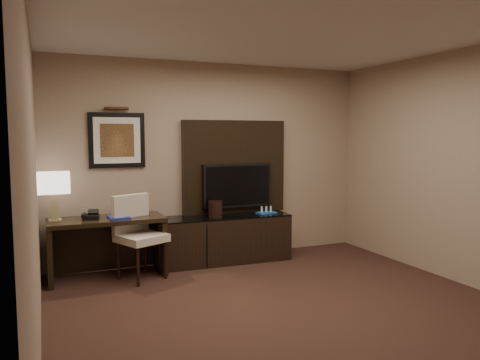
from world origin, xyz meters
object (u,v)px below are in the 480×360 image
credenza (222,239)px  desk_phone (91,215)px  tv (237,185)px  ice_bucket (215,209)px  water_bottle (142,208)px  table_lamp (54,195)px  desk (107,248)px  minibar_tray (266,210)px  desk_chair (142,237)px

credenza → desk_phone: bearing=-174.1°
tv → ice_bucket: 0.51m
tv → ice_bucket: tv is taller
water_bottle → table_lamp: bearing=-179.8°
desk → ice_bucket: size_ratio=6.28×
desk_phone → ice_bucket: 1.59m
desk → desk_phone: desk_phone is taller
ice_bucket → minibar_tray: bearing=-1.6°
ice_bucket → credenza: bearing=15.7°
desk_phone → ice_bucket: (1.59, 0.08, -0.03)m
desk → minibar_tray: (2.16, 0.05, 0.32)m
desk_phone → minibar_tray: size_ratio=0.70×
tv → table_lamp: (-2.37, -0.19, 0.00)m
desk → ice_bucket: ice_bucket is taller
credenza → water_bottle: 1.20m
ice_bucket → desk_phone: bearing=-177.3°
minibar_tray → credenza: bearing=175.3°
tv → table_lamp: same height
tv → desk_phone: size_ratio=5.46×
desk_chair → water_bottle: (0.06, 0.29, 0.30)m
minibar_tray → water_bottle: bearing=179.9°
desk_phone → tv: bearing=18.7°
desk_chair → minibar_tray: 1.82m
water_bottle → minibar_tray: size_ratio=0.65×
water_bottle → minibar_tray: 1.73m
credenza → desk_chair: size_ratio=1.79×
table_lamp → minibar_tray: size_ratio=2.28×
credenza → ice_bucket: bearing=-162.0°
credenza → minibar_tray: size_ratio=7.03×
desk_chair → table_lamp: size_ratio=1.72×
desk_chair → desk_phone: (-0.55, 0.24, 0.26)m
tv → desk_chair: tv is taller
credenza → desk_chair: (-1.16, -0.34, 0.20)m
desk_chair → ice_bucket: size_ratio=4.74×
desk → tv: tv is taller
desk_phone → water_bottle: size_ratio=1.08×
desk → tv: 1.93m
desk → table_lamp: 0.88m
desk → table_lamp: (-0.57, 0.05, 0.66)m
desk_phone → desk: bearing=13.7°
desk_phone → credenza: bearing=15.2°
desk_phone → ice_bucket: size_ratio=0.85×
minibar_tray → desk_phone: bearing=-178.7°
table_lamp → ice_bucket: (1.99, 0.02, -0.28)m
desk → credenza: size_ratio=0.74×
desk_chair → water_bottle: desk_chair is taller
ice_bucket → minibar_tray: ice_bucket is taller
table_lamp → minibar_tray: (2.73, 0.00, -0.34)m
desk_chair → desk: bearing=122.1°
credenza → desk_chair: bearing=-161.2°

